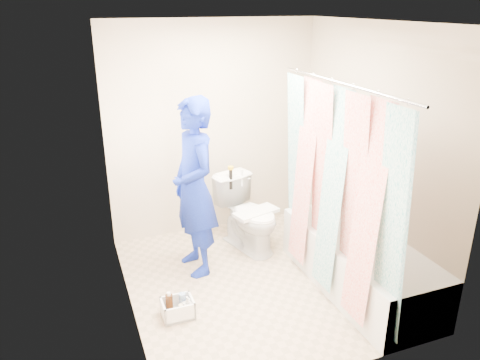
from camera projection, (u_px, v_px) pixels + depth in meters
name	position (u px, v px, depth m)	size (l,w,h in m)	color
floor	(257.00, 281.00, 4.56)	(2.60, 2.60, 0.00)	tan
ceiling	(261.00, 22.00, 3.70)	(2.40, 2.60, 0.02)	white
wall_back	(213.00, 130.00, 5.26)	(2.40, 0.02, 2.40)	tan
wall_front	(338.00, 227.00, 3.00)	(2.40, 0.02, 2.40)	tan
wall_left	(120.00, 183.00, 3.73)	(0.02, 2.60, 2.40)	tan
wall_right	(372.00, 150.00, 4.53)	(0.02, 2.60, 2.40)	tan
bathtub	(358.00, 262.00, 4.38)	(0.70, 1.75, 0.50)	silver
curtain_rod	(342.00, 83.00, 3.66)	(0.02, 0.02, 1.90)	silver
shower_curtain	(334.00, 193.00, 4.00)	(0.06, 1.75, 1.80)	white
toilet	(249.00, 214.00, 5.06)	(0.44, 0.78, 0.79)	silver
tank_lid	(256.00, 212.00, 4.94)	(0.49, 0.21, 0.04)	white
tank_internals	(234.00, 176.00, 5.05)	(0.19, 0.09, 0.26)	black
plumber	(194.00, 188.00, 4.48)	(0.64, 0.42, 1.76)	#0E1C95
cleaning_caddy	(179.00, 309.00, 4.03)	(0.27, 0.22, 0.21)	white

